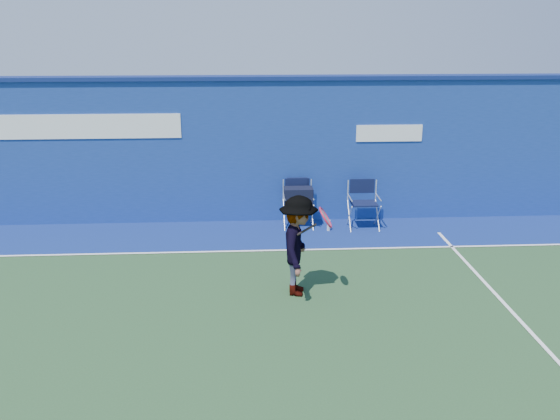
{
  "coord_description": "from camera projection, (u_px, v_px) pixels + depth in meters",
  "views": [
    {
      "loc": [
        0.6,
        -7.23,
        4.11
      ],
      "look_at": [
        1.16,
        2.6,
        1.0
      ],
      "focal_mm": 38.0,
      "sensor_mm": 36.0,
      "label": 1
    }
  ],
  "objects": [
    {
      "name": "ground",
      "position": [
        206.0,
        338.0,
        8.08
      ],
      "size": [
        80.0,
        80.0,
        0.0
      ],
      "primitive_type": "plane",
      "color": "#244424",
      "rests_on": "ground"
    },
    {
      "name": "out_of_bounds_strip",
      "position": [
        219.0,
        236.0,
        11.98
      ],
      "size": [
        24.0,
        1.8,
        0.01
      ],
      "primitive_type": "cube",
      "color": "navy",
      "rests_on": "ground"
    },
    {
      "name": "directors_chair_left",
      "position": [
        298.0,
        207.0,
        12.41
      ],
      "size": [
        0.59,
        0.55,
        1.0
      ],
      "color": "silver",
      "rests_on": "ground"
    },
    {
      "name": "water_bottle",
      "position": [
        329.0,
        225.0,
        12.24
      ],
      "size": [
        0.07,
        0.07,
        0.24
      ],
      "primitive_type": "cylinder",
      "color": "silver",
      "rests_on": "ground"
    },
    {
      "name": "court_lines",
      "position": [
        209.0,
        317.0,
        8.65
      ],
      "size": [
        24.0,
        12.0,
        0.01
      ],
      "color": "white",
      "rests_on": "out_of_bounds_strip"
    },
    {
      "name": "tennis_player",
      "position": [
        298.0,
        246.0,
        9.21
      ],
      "size": [
        0.9,
        1.12,
        1.6
      ],
      "color": "#EA4738",
      "rests_on": "ground"
    },
    {
      "name": "directors_chair_right",
      "position": [
        363.0,
        214.0,
        12.36
      ],
      "size": [
        0.6,
        0.53,
        1.0
      ],
      "color": "silver",
      "rests_on": "ground"
    },
    {
      "name": "stadium_wall",
      "position": [
        219.0,
        149.0,
        12.57
      ],
      "size": [
        24.0,
        0.5,
        3.08
      ],
      "color": "navy",
      "rests_on": "ground"
    }
  ]
}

